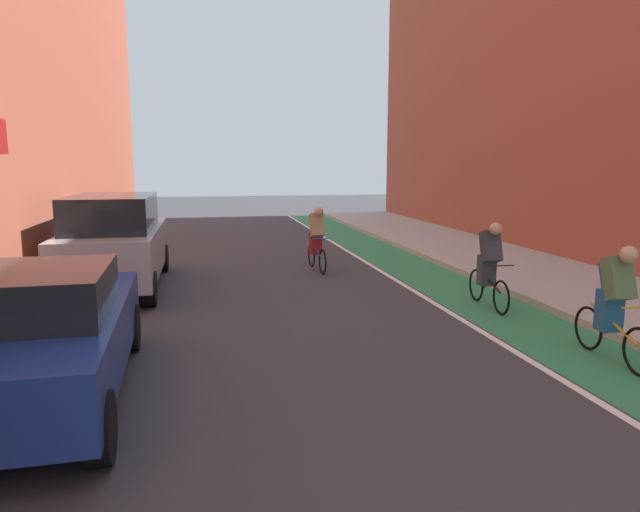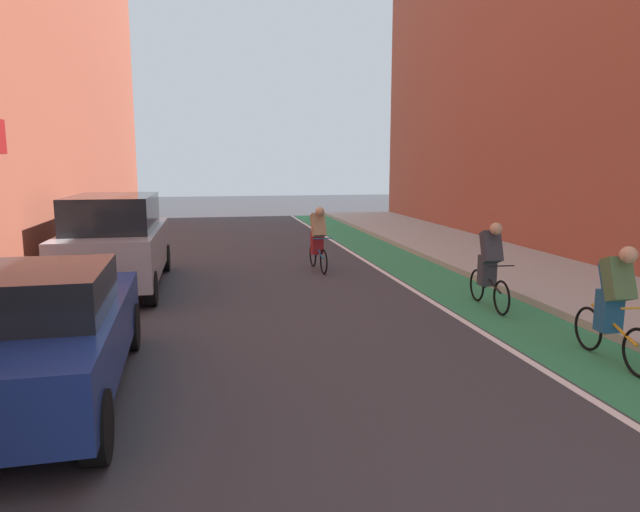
{
  "view_description": "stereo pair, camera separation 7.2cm",
  "coord_description": "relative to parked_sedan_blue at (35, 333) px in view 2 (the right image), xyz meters",
  "views": [
    {
      "loc": [
        -1.54,
        3.34,
        2.62
      ],
      "look_at": [
        0.41,
        12.78,
        1.05
      ],
      "focal_mm": 31.88,
      "sensor_mm": 36.0,
      "label": 1
    },
    {
      "loc": [
        -1.47,
        3.33,
        2.62
      ],
      "look_at": [
        0.41,
        12.78,
        1.05
      ],
      "focal_mm": 31.88,
      "sensor_mm": 36.0,
      "label": 2
    }
  ],
  "objects": [
    {
      "name": "lane_divider_stripe",
      "position": [
        6.07,
        5.09,
        -0.78
      ],
      "size": [
        0.12,
        33.8,
        0.0
      ],
      "primitive_type": "cube",
      "color": "white",
      "rests_on": "ground"
    },
    {
      "name": "cyclist_trailing",
      "position": [
        6.9,
        2.89,
        0.02
      ],
      "size": [
        0.48,
        1.67,
        1.59
      ],
      "color": "black",
      "rests_on": "ground"
    },
    {
      "name": "parked_suv_silver",
      "position": [
        -0.0,
        5.9,
        0.23
      ],
      "size": [
        1.88,
        4.61,
        1.98
      ],
      "color": "#9EA0A8",
      "rests_on": "ground"
    },
    {
      "name": "parked_sedan_blue",
      "position": [
        0.0,
        0.0,
        0.0
      ],
      "size": [
        1.99,
        4.34,
        1.53
      ],
      "color": "navy",
      "rests_on": "ground"
    },
    {
      "name": "sidewalk_right",
      "position": [
        9.5,
        5.09,
        -0.71
      ],
      "size": [
        3.46,
        33.8,
        0.14
      ],
      "primitive_type": "cube",
      "color": "#A8A59E",
      "rests_on": "ground"
    },
    {
      "name": "bike_lane_paint",
      "position": [
        6.97,
        5.09,
        -0.78
      ],
      "size": [
        1.6,
        33.8,
        0.0
      ],
      "primitive_type": "cube",
      "color": "#2D8451",
      "rests_on": "ground"
    },
    {
      "name": "cyclist_mid",
      "position": [
        7.1,
        -0.11,
        0.06
      ],
      "size": [
        0.48,
        1.67,
        1.59
      ],
      "color": "black",
      "rests_on": "ground"
    },
    {
      "name": "building_facade_right",
      "position": [
        12.42,
        7.09,
        5.51
      ],
      "size": [
        2.4,
        29.8,
        12.58
      ],
      "primitive_type": "cube",
      "color": "#9E4C38",
      "rests_on": "ground"
    },
    {
      "name": "ground_plane",
      "position": [
        3.36,
        3.09,
        -0.78
      ],
      "size": [
        74.37,
        74.37,
        0.0
      ],
      "primitive_type": "plane",
      "color": "#38383D"
    },
    {
      "name": "cyclist_far",
      "position": [
        4.54,
        7.14,
        0.06
      ],
      "size": [
        0.48,
        1.66,
        1.58
      ],
      "color": "black",
      "rests_on": "ground"
    }
  ]
}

